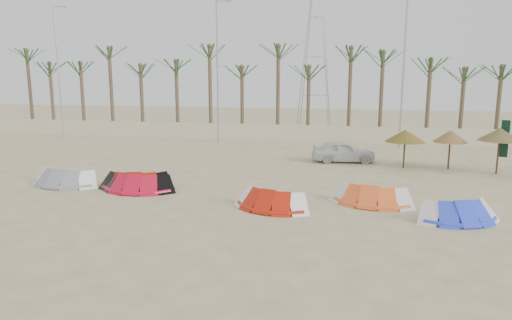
% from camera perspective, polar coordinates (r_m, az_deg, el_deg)
% --- Properties ---
extents(ground, '(120.00, 120.00, 0.00)m').
position_cam_1_polar(ground, '(16.55, -4.27, -8.15)').
color(ground, '#CFBC8A').
rests_on(ground, ground).
extents(boundary_wall, '(60.00, 0.30, 1.30)m').
position_cam_1_polar(boundary_wall, '(37.61, 4.97, 3.37)').
color(boundary_wall, beige).
rests_on(boundary_wall, ground).
extents(palm_line, '(52.00, 4.00, 7.70)m').
position_cam_1_polar(palm_line, '(38.76, 6.38, 12.14)').
color(palm_line, brown).
rests_on(palm_line, ground).
extents(lamp_a, '(1.25, 0.14, 11.00)m').
position_cam_1_polar(lamp_a, '(42.68, -23.43, 10.29)').
color(lamp_a, '#A5A8AD').
rests_on(lamp_a, ground).
extents(lamp_b, '(1.25, 0.14, 11.00)m').
position_cam_1_polar(lamp_b, '(36.56, -4.79, 11.21)').
color(lamp_b, '#A5A8AD').
rests_on(lamp_b, ground).
extents(lamp_c, '(1.25, 0.14, 11.00)m').
position_cam_1_polar(lamp_c, '(35.26, 18.02, 10.77)').
color(lamp_c, '#A5A8AD').
rests_on(lamp_c, ground).
extents(pylon, '(3.00, 3.00, 14.00)m').
position_cam_1_polar(pylon, '(43.52, 7.21, 3.43)').
color(pylon, '#A5A8AD').
rests_on(pylon, ground).
extents(kite_grey, '(3.67, 1.88, 0.90)m').
position_cam_1_polar(kite_grey, '(24.36, -22.51, -1.84)').
color(kite_grey, gray).
rests_on(kite_grey, ground).
extents(kite_red_left, '(3.40, 1.58, 0.90)m').
position_cam_1_polar(kite_red_left, '(22.05, -14.23, -2.58)').
color(kite_red_left, red).
rests_on(kite_red_left, ground).
extents(kite_red_mid, '(3.56, 2.03, 0.90)m').
position_cam_1_polar(kite_red_mid, '(22.54, -14.43, -2.31)').
color(kite_red_mid, '#B81705').
rests_on(kite_red_mid, ground).
extents(kite_red_right, '(3.48, 2.32, 0.90)m').
position_cam_1_polar(kite_red_right, '(18.56, 1.97, -4.71)').
color(kite_red_right, red).
rests_on(kite_red_right, ground).
extents(kite_orange, '(3.56, 2.18, 0.90)m').
position_cam_1_polar(kite_orange, '(19.82, 14.15, -4.04)').
color(kite_orange, orange).
rests_on(kite_orange, ground).
extents(kite_blue, '(3.37, 2.33, 0.90)m').
position_cam_1_polar(kite_blue, '(18.59, 23.95, -5.61)').
color(kite_blue, blue).
rests_on(kite_blue, ground).
extents(parasol_left, '(2.28, 2.28, 2.23)m').
position_cam_1_polar(parasol_left, '(27.62, 18.15, 2.88)').
color(parasol_left, '#4C331E').
rests_on(parasol_left, ground).
extents(parasol_mid, '(1.90, 1.90, 2.26)m').
position_cam_1_polar(parasol_mid, '(28.17, 23.14, 2.75)').
color(parasol_mid, '#4C331E').
rests_on(parasol_mid, ground).
extents(parasol_right, '(2.22, 2.22, 2.53)m').
position_cam_1_polar(parasol_right, '(27.85, 28.19, 2.84)').
color(parasol_right, '#4C331E').
rests_on(parasol_right, ground).
extents(flag_green, '(0.44, 0.16, 3.11)m').
position_cam_1_polar(flag_green, '(28.18, 28.52, 2.20)').
color(flag_green, '#A5A8AD').
rests_on(flag_green, ground).
extents(car, '(4.05, 2.06, 1.32)m').
position_cam_1_polar(car, '(28.78, 10.87, 1.05)').
color(car, silver).
rests_on(car, ground).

